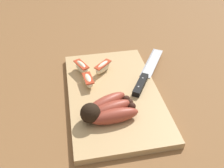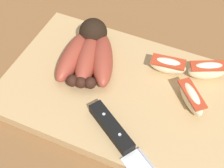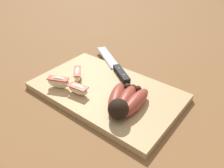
# 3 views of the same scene
# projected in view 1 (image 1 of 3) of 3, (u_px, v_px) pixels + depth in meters

# --- Properties ---
(ground_plane) EXTENTS (6.00, 6.00, 0.00)m
(ground_plane) POSITION_uv_depth(u_px,v_px,m) (111.00, 96.00, 0.77)
(ground_plane) COLOR brown
(cutting_board) EXTENTS (0.44, 0.27, 0.02)m
(cutting_board) POSITION_uv_depth(u_px,v_px,m) (114.00, 94.00, 0.76)
(cutting_board) COLOR tan
(cutting_board) RESTS_ON ground_plane
(banana_bunch) EXTENTS (0.12, 0.15, 0.06)m
(banana_bunch) POSITION_uv_depth(u_px,v_px,m) (107.00, 110.00, 0.66)
(banana_bunch) COLOR black
(banana_bunch) RESTS_ON cutting_board
(chefs_knife) EXTENTS (0.25, 0.17, 0.02)m
(chefs_knife) POSITION_uv_depth(u_px,v_px,m) (145.00, 76.00, 0.80)
(chefs_knife) COLOR silver
(chefs_knife) RESTS_ON cutting_board
(apple_wedge_near) EXTENTS (0.07, 0.03, 0.03)m
(apple_wedge_near) POSITION_uv_depth(u_px,v_px,m) (88.00, 80.00, 0.77)
(apple_wedge_near) COLOR beige
(apple_wedge_near) RESTS_ON cutting_board
(apple_wedge_middle) EXTENTS (0.07, 0.05, 0.04)m
(apple_wedge_middle) POSITION_uv_depth(u_px,v_px,m) (82.00, 67.00, 0.81)
(apple_wedge_middle) COLOR beige
(apple_wedge_middle) RESTS_ON cutting_board
(apple_wedge_far) EXTENTS (0.06, 0.07, 0.04)m
(apple_wedge_far) POSITION_uv_depth(u_px,v_px,m) (103.00, 67.00, 0.82)
(apple_wedge_far) COLOR beige
(apple_wedge_far) RESTS_ON cutting_board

